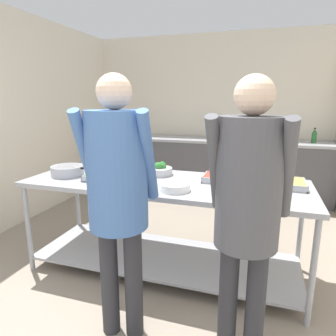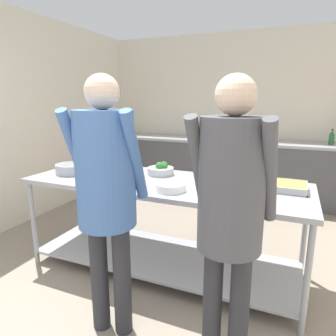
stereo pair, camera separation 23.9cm
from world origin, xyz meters
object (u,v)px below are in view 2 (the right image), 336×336
Objects in this scene: plate_stack at (170,187)px; serving_tray_roast at (225,180)px; sauce_pan at (72,168)px; broccoli_bowl at (161,170)px; water_bottle at (332,138)px; serving_tray_vegetables at (110,176)px; serving_tray_greens at (279,186)px; guest_serving_left at (106,183)px; guest_serving_right at (231,200)px.

plate_stack is 0.64× the size of serving_tray_roast.
broccoli_bowl is (0.83, 0.30, -0.00)m from sauce_pan.
serving_tray_roast is 1.71× the size of water_bottle.
serving_tray_greens is (1.45, 0.28, 0.00)m from serving_tray_vegetables.
guest_serving_left reaches higher than serving_tray_roast.
serving_tray_vegetables is 1.62× the size of broccoli_bowl.
broccoli_bowl is 0.53m from plate_stack.
guest_serving_right reaches higher than broccoli_bowl.
plate_stack is at bearing -10.09° from serving_tray_vegetables.
guest_serving_left is at bearing -118.23° from serving_tray_roast.
serving_tray_vegetables and serving_tray_greens have the same top height.
guest_serving_left is 0.78m from guest_serving_right.
sauce_pan is 1.13m from plate_stack.
serving_tray_greens is (0.44, -0.01, 0.00)m from serving_tray_roast.
water_bottle is at bearing 53.73° from broccoli_bowl.
serving_tray_roast is 0.88× the size of serving_tray_greens.
serving_tray_roast is at bearing 9.68° from sauce_pan.
guest_serving_left reaches higher than serving_tray_greens.
water_bottle is at bearing 64.76° from guest_serving_left.
serving_tray_greens is at bearing -104.00° from water_bottle.
broccoli_bowl is 0.58× the size of serving_tray_greens.
serving_tray_vegetables is at bearing -137.74° from broccoli_bowl.
sauce_pan is 1.80× the size of plate_stack.
guest_serving_left is at bearing -178.94° from guest_serving_right.
plate_stack is 1.10× the size of water_bottle.
serving_tray_roast is at bearing 48.95° from plate_stack.
guest_serving_right is (1.25, -0.71, 0.17)m from serving_tray_vegetables.
sauce_pan is 1.02× the size of serving_tray_greens.
water_bottle is at bearing 66.11° from serving_tray_roast.
water_bottle is at bearing 63.14° from plate_stack.
plate_stack is at bearing -153.77° from serving_tray_greens.
water_bottle is at bearing 76.68° from guest_serving_right.
serving_tray_vegetables is 0.24× the size of guest_serving_left.
plate_stack is 0.57× the size of serving_tray_greens.
guest_serving_left is at bearing -134.69° from serving_tray_greens.
guest_serving_left is 3.66m from water_bottle.
serving_tray_vegetables is at bearing 169.91° from plate_stack.
sauce_pan reaches higher than serving_tray_vegetables.
serving_tray_roast is (0.35, 0.40, -0.00)m from plate_stack.
serving_tray_vegetables is at bearing 150.47° from guest_serving_right.
guest_serving_right reaches higher than serving_tray_greens.
serving_tray_greens is at bearing -1.42° from serving_tray_roast.
sauce_pan is 1.75× the size of broccoli_bowl.
serving_tray_vegetables is at bearing -169.24° from serving_tray_greens.
serving_tray_greens is 0.25× the size of guest_serving_right.
guest_serving_left is (0.93, -0.76, 0.15)m from sauce_pan.
guest_serving_left reaches higher than plate_stack.
sauce_pan reaches higher than serving_tray_roast.
plate_stack is (0.29, -0.45, -0.02)m from broccoli_bowl.
serving_tray_vegetables is 0.24× the size of guest_serving_right.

